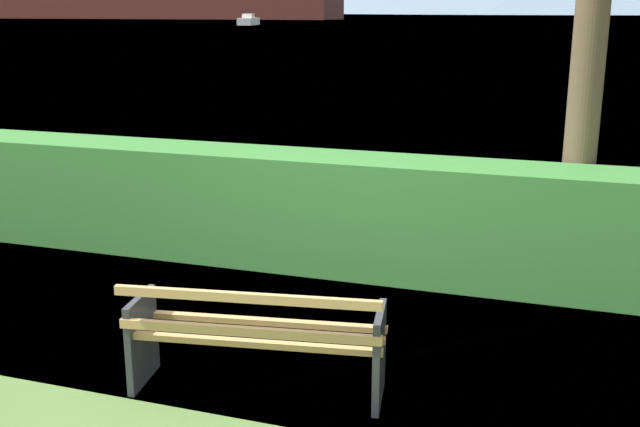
{
  "coord_description": "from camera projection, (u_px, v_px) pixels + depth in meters",
  "views": [
    {
      "loc": [
        2.04,
        -4.65,
        2.69
      ],
      "look_at": [
        0.0,
        1.4,
        0.98
      ],
      "focal_mm": 42.81,
      "sensor_mm": 36.0,
      "label": 1
    }
  ],
  "objects": [
    {
      "name": "ground_plane",
      "position": [
        259.0,
        389.0,
        5.58
      ],
      "size": [
        1400.0,
        1400.0,
        0.0
      ],
      "primitive_type": "plane",
      "color": "#4C6B33"
    },
    {
      "name": "water_surface",
      "position": [
        579.0,
        16.0,
        288.91
      ],
      "size": [
        620.0,
        620.0,
        0.0
      ],
      "primitive_type": "plane",
      "color": "#6B8EA3",
      "rests_on": "ground_plane"
    },
    {
      "name": "park_bench",
      "position": [
        256.0,
        338.0,
        5.41
      ],
      "size": [
        1.9,
        0.85,
        0.87
      ],
      "color": "tan",
      "rests_on": "ground_plane"
    },
    {
      "name": "hedge_row",
      "position": [
        362.0,
        215.0,
        7.97
      ],
      "size": [
        12.69,
        0.81,
        1.21
      ],
      "primitive_type": "cube",
      "color": "#387A33",
      "rests_on": "ground_plane"
    },
    {
      "name": "cargo_ship_large",
      "position": [
        126.0,
        0.0,
        213.29
      ],
      "size": [
        106.93,
        17.86,
        17.62
      ],
      "color": "#471E19",
      "rests_on": "water_surface"
    },
    {
      "name": "sailboat_mid",
      "position": [
        249.0,
        21.0,
        129.71
      ],
      "size": [
        3.86,
        8.01,
        1.88
      ],
      "color": "silver",
      "rests_on": "water_surface"
    }
  ]
}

